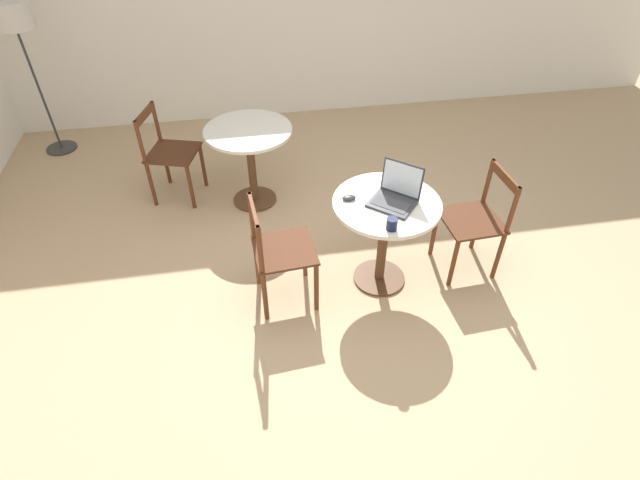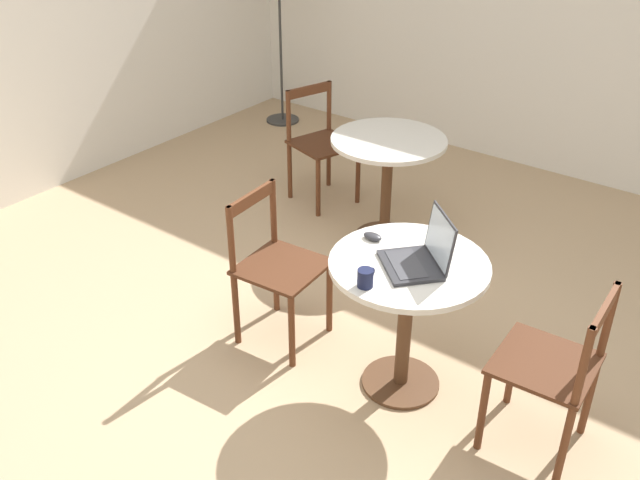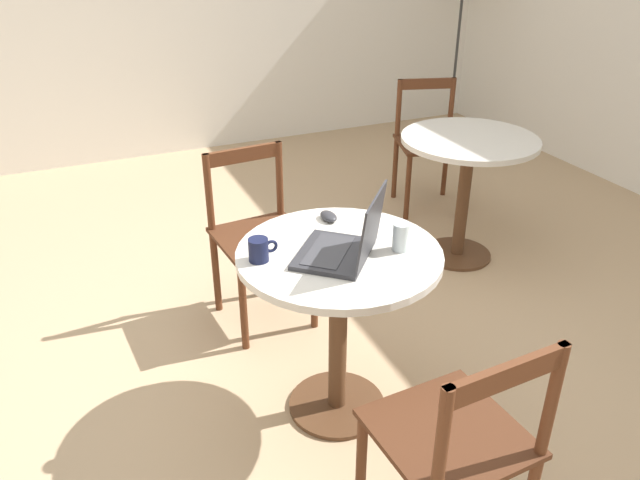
{
  "view_description": "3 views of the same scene",
  "coord_description": "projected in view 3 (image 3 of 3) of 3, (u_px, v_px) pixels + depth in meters",
  "views": [
    {
      "loc": [
        -2.54,
        0.68,
        2.83
      ],
      "look_at": [
        0.0,
        0.24,
        0.62
      ],
      "focal_mm": 28.0,
      "sensor_mm": 36.0,
      "label": 1
    },
    {
      "loc": [
        -2.36,
        -1.65,
        2.55
      ],
      "look_at": [
        0.16,
        0.26,
        0.69
      ],
      "focal_mm": 40.0,
      "sensor_mm": 36.0,
      "label": 2
    },
    {
      "loc": [
        -0.71,
        -2.09,
        1.87
      ],
      "look_at": [
        0.25,
        0.08,
        0.62
      ],
      "focal_mm": 35.0,
      "sensor_mm": 36.0,
      "label": 3
    }
  ],
  "objects": [
    {
      "name": "drinking_glass",
      "position": [
        401.0,
        237.0,
        2.3
      ],
      "size": [
        0.06,
        0.06,
        0.11
      ],
      "color": "silver",
      "rests_on": "cafe_table_near"
    },
    {
      "name": "cafe_table_near",
      "position": [
        339.0,
        289.0,
        2.39
      ],
      "size": [
        0.77,
        0.77,
        0.76
      ],
      "color": "#51331E",
      "rests_on": "ground_plane"
    },
    {
      "name": "cafe_table_mid",
      "position": [
        467.0,
        165.0,
        3.56
      ],
      "size": [
        0.77,
        0.77,
        0.76
      ],
      "color": "#51331E",
      "rests_on": "ground_plane"
    },
    {
      "name": "mug",
      "position": [
        259.0,
        250.0,
        2.23
      ],
      "size": [
        0.11,
        0.07,
        0.09
      ],
      "color": "#141938",
      "rests_on": "cafe_table_near"
    },
    {
      "name": "chair_mid_back",
      "position": [
        428.0,
        144.0,
        4.3
      ],
      "size": [
        0.53,
        0.53,
        0.87
      ],
      "color": "#562D19",
      "rests_on": "ground_plane"
    },
    {
      "name": "chair_near_back",
      "position": [
        259.0,
        237.0,
        3.07
      ],
      "size": [
        0.46,
        0.46,
        0.87
      ],
      "color": "#562D19",
      "rests_on": "ground_plane"
    },
    {
      "name": "laptop",
      "position": [
        345.0,
        245.0,
        2.24
      ],
      "size": [
        0.41,
        0.41,
        0.26
      ],
      "color": "#2D2D33",
      "rests_on": "cafe_table_near"
    },
    {
      "name": "ground_plane",
      "position": [
        278.0,
        379.0,
        2.82
      ],
      "size": [
        16.0,
        16.0,
        0.0
      ],
      "primitive_type": "plane",
      "color": "tan"
    },
    {
      "name": "chair_near_front",
      "position": [
        456.0,
        446.0,
        1.86
      ],
      "size": [
        0.45,
        0.45,
        0.87
      ],
      "color": "#562D19",
      "rests_on": "ground_plane"
    },
    {
      "name": "mouse",
      "position": [
        329.0,
        216.0,
        2.54
      ],
      "size": [
        0.06,
        0.1,
        0.03
      ],
      "color": "#2D2D33",
      "rests_on": "cafe_table_near"
    }
  ]
}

